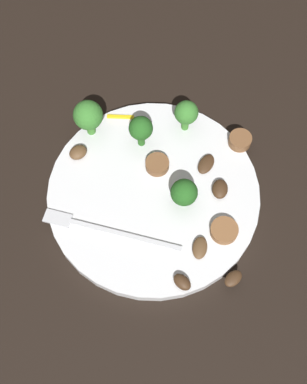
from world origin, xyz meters
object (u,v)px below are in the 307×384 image
object	(u,v)px
mushroom_3	(182,282)
mushroom_4	(206,164)
broccoli_floret_1	(141,129)
sausage_slice_2	(224,230)
plate	(153,195)
mushroom_2	(78,152)
sausage_slice_1	(240,140)
mushroom_0	(233,278)
mushroom_1	(200,248)
fork	(101,229)
broccoli_floret_0	(184,193)
pepper_strip_0	(121,117)
broccoli_floret_3	(88,116)
sausage_slice_0	(157,164)
mushroom_5	(220,189)
broccoli_floret_2	(186,113)

from	to	relation	value
mushroom_3	mushroom_4	bearing A→B (deg)	-95.03
broccoli_floret_1	mushroom_4	world-z (taller)	broccoli_floret_1
broccoli_floret_1	sausage_slice_2	size ratio (longest dim) A/B	1.54
plate	mushroom_2	size ratio (longest dim) A/B	11.29
sausage_slice_1	broccoli_floret_1	bearing A→B (deg)	7.64
mushroom_0	mushroom_1	xyz separation A→B (m)	(0.04, -0.03, 0.00)
fork	mushroom_1	bearing A→B (deg)	-176.94
broccoli_floret_0	pepper_strip_0	distance (m)	0.16
plate	sausage_slice_2	xyz separation A→B (m)	(-0.09, 0.04, 0.01)
fork	sausage_slice_2	xyz separation A→B (m)	(-0.15, -0.02, 0.00)
fork	mushroom_1	size ratio (longest dim) A/B	6.05
broccoli_floret_1	pepper_strip_0	xyz separation A→B (m)	(0.03, -0.04, -0.03)
broccoli_floret_3	broccoli_floret_1	bearing A→B (deg)	172.68
sausage_slice_0	mushroom_5	world-z (taller)	same
broccoli_floret_2	sausage_slice_1	world-z (taller)	broccoli_floret_2
broccoli_floret_1	mushroom_1	xyz separation A→B (m)	(-0.09, 0.14, -0.03)
mushroom_2	pepper_strip_0	world-z (taller)	mushroom_2
fork	broccoli_floret_2	distance (m)	0.19
mushroom_0	pepper_strip_0	distance (m)	0.27
broccoli_floret_0	broccoli_floret_3	size ratio (longest dim) A/B	0.77
broccoli_floret_0	mushroom_1	bearing A→B (deg)	114.41
mushroom_1	pepper_strip_0	bearing A→B (deg)	-54.19
broccoli_floret_1	mushroom_1	world-z (taller)	broccoli_floret_1
fork	broccoli_floret_0	bearing A→B (deg)	-145.05
broccoli_floret_0	mushroom_2	xyz separation A→B (m)	(0.15, -0.05, -0.02)
mushroom_1	mushroom_4	distance (m)	0.12
fork	mushroom_2	world-z (taller)	mushroom_2
plate	mushroom_3	xyz separation A→B (m)	(-0.05, 0.12, 0.01)
plate	mushroom_2	world-z (taller)	mushroom_2
broccoli_floret_0	sausage_slice_0	bearing A→B (deg)	-49.19
broccoli_floret_2	broccoli_floret_3	size ratio (longest dim) A/B	0.88
broccoli_floret_2	broccoli_floret_3	xyz separation A→B (m)	(0.13, 0.02, 0.00)
broccoli_floret_2	sausage_slice_0	distance (m)	0.08
broccoli_floret_0	mushroom_3	xyz separation A→B (m)	(-0.01, 0.11, -0.02)
broccoli_floret_2	mushroom_3	bearing A→B (deg)	95.18
broccoli_floret_1	sausage_slice_1	bearing A→B (deg)	-172.36
sausage_slice_0	mushroom_3	distance (m)	0.16
broccoli_floret_3	mushroom_5	size ratio (longest dim) A/B	2.16
mushroom_1	fork	bearing A→B (deg)	-4.10
sausage_slice_1	mushroom_0	xyz separation A→B (m)	(-0.00, 0.19, -0.00)
plate	mushroom_2	xyz separation A→B (m)	(0.11, -0.04, 0.01)
broccoli_floret_1	mushroom_2	xyz separation A→B (m)	(0.08, 0.03, -0.03)
sausage_slice_2	broccoli_floret_1	bearing A→B (deg)	-43.33
broccoli_floret_3	mushroom_2	world-z (taller)	broccoli_floret_3
pepper_strip_0	mushroom_0	bearing A→B (deg)	129.15
mushroom_1	mushroom_5	world-z (taller)	mushroom_5
mushroom_0	mushroom_4	distance (m)	0.16
sausage_slice_2	broccoli_floret_0	bearing A→B (deg)	-31.73
broccoli_floret_0	sausage_slice_0	size ratio (longest dim) A/B	1.48
sausage_slice_0	pepper_strip_0	bearing A→B (deg)	-49.36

